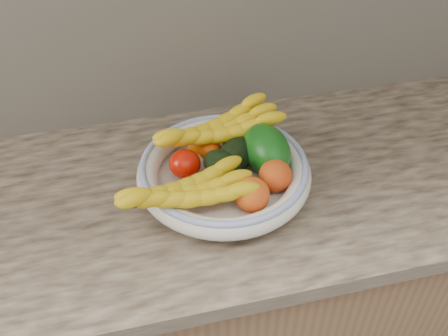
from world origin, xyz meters
TOP-DOWN VIEW (x-y plane):
  - kitchen_counter at (0.00, 1.69)m, footprint 2.44×0.66m
  - fruit_bowl at (0.00, 1.66)m, footprint 0.39×0.39m
  - clementine_back_left at (-0.04, 1.76)m, footprint 0.07×0.07m
  - clementine_back_right at (0.04, 1.78)m, footprint 0.05×0.05m
  - clementine_back_mid at (-0.02, 1.74)m, footprint 0.06×0.06m
  - tomato_left at (-0.08, 1.69)m, footprint 0.09×0.09m
  - tomato_near_left at (-0.06, 1.60)m, footprint 0.08×0.08m
  - avocado_center at (-0.00, 1.67)m, footprint 0.11×0.12m
  - avocado_right at (0.04, 1.69)m, footprint 0.13×0.13m
  - green_mango at (0.10, 1.68)m, footprint 0.15×0.17m
  - peach_front at (0.03, 1.56)m, footprint 0.10×0.10m
  - peach_right at (0.10, 1.60)m, footprint 0.09×0.09m
  - banana_bunch_back at (0.01, 1.75)m, footprint 0.35×0.19m
  - banana_bunch_front at (-0.10, 1.57)m, footprint 0.32×0.16m

SIDE VIEW (x-z plane):
  - kitchen_counter at x=0.00m, z-range -0.24..1.16m
  - fruit_bowl at x=0.00m, z-range 0.91..0.99m
  - clementine_back_left at x=-0.04m, z-range 0.93..0.98m
  - clementine_back_right at x=0.04m, z-range 0.93..0.98m
  - clementine_back_mid at x=-0.02m, z-range 0.93..0.98m
  - tomato_left at x=-0.08m, z-range 0.93..0.99m
  - tomato_near_left at x=-0.06m, z-range 0.93..0.99m
  - avocado_center at x=0.00m, z-range 0.93..1.00m
  - avocado_right at x=0.04m, z-range 0.93..1.00m
  - peach_front at x=0.03m, z-range 0.93..1.00m
  - peach_right at x=0.10m, z-range 0.93..1.00m
  - green_mango at x=0.10m, z-range 0.91..1.04m
  - banana_bunch_front at x=-0.10m, z-range 0.94..1.02m
  - banana_bunch_back at x=0.01m, z-range 0.94..1.03m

